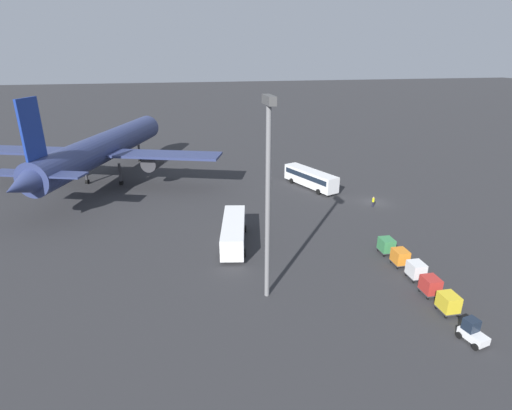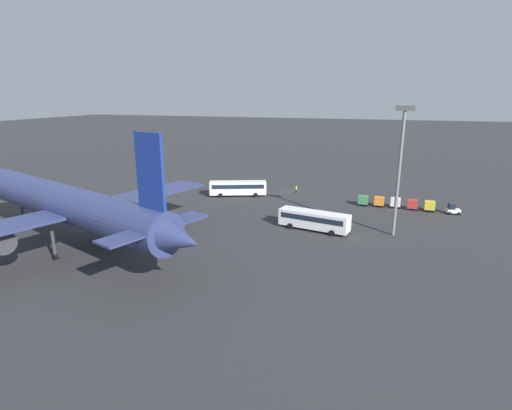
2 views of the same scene
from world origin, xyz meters
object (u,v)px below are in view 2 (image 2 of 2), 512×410
Objects in this scene: shuttle_bus_far at (314,219)px; cargo_cart_green at (363,200)px; worker_person at (296,189)px; cargo_cart_white at (396,202)px; cargo_cart_orange at (379,201)px; baggage_tug at (453,209)px; airplane at (68,205)px; shuttle_bus_near at (238,187)px; cargo_cart_yellow at (430,206)px; cargo_cart_red at (412,204)px.

shuttle_bus_far is 19.82m from cargo_cart_green.
worker_person is 22.75m from cargo_cart_white.
cargo_cart_orange is at bearing 1.61° from cargo_cart_white.
baggage_tug is (-23.71, -17.55, -0.98)m from shuttle_bus_far.
baggage_tug is at bearing 176.59° from cargo_cart_green.
cargo_cart_orange is at bearing -118.24° from airplane.
worker_person is at bearing -171.11° from shuttle_bus_near.
airplane is 55.22m from cargo_cart_green.
cargo_cart_red is (3.17, -0.19, 0.00)m from cargo_cart_yellow.
shuttle_bus_far is 5.98× the size of cargo_cart_red.
shuttle_bus_far is 26.38m from worker_person.
cargo_cart_orange is at bearing 161.24° from worker_person.
baggage_tug is 7.29m from cargo_cart_red.
cargo_cart_yellow reaches higher than worker_person.
cargo_cart_green is at bearing -1.99° from cargo_cart_yellow.
worker_person is (32.29, -7.38, -0.07)m from baggage_tug.
cargo_cart_orange is (3.17, 0.09, 0.00)m from cargo_cart_white.
shuttle_bus_far is at bearing 25.22° from baggage_tug.
shuttle_bus_near is at bearing 0.25° from cargo_cart_red.
cargo_cart_yellow is at bearing 178.01° from cargo_cart_green.
shuttle_bus_near is 27.37m from shuttle_bus_far.
cargo_cart_yellow is at bearing -124.25° from airplane.
cargo_cart_red is (-25.04, 6.63, 0.32)m from worker_person.
baggage_tug reaches higher than cargo_cart_green.
airplane is at bearing 36.23° from cargo_cart_yellow.
airplane is at bearing 42.24° from cargo_cart_orange.
worker_person is (-11.93, -6.79, -1.12)m from shuttle_bus_near.
shuttle_bus_far is (-32.26, -19.91, -4.95)m from airplane.
worker_person is at bearing -15.98° from cargo_cart_white.
baggage_tug reaches higher than cargo_cart_red.
shuttle_bus_far is at bearing 69.44° from cargo_cart_green.
cargo_cart_orange and cargo_cart_green have the same top height.
cargo_cart_white is (10.41, -1.11, 0.25)m from baggage_tug.
cargo_cart_orange is (-42.39, -38.49, -5.69)m from airplane.
cargo_cart_white is at bearing -113.90° from shuttle_bus_far.
cargo_cart_white is (-13.29, -18.66, -0.73)m from shuttle_bus_far.
airplane reaches higher than cargo_cart_white.
cargo_cart_green is (3.17, 0.03, 0.00)m from cargo_cart_orange.
cargo_cart_red is (-36.97, -0.16, -0.80)m from shuttle_bus_near.
cargo_cart_green is at bearing 160.10° from shuttle_bus_near.
shuttle_bus_near is at bearing -29.93° from shuttle_bus_far.
shuttle_bus_far is at bearing 42.69° from cargo_cart_yellow.
shuttle_bus_near is at bearing -12.05° from baggage_tug.
shuttle_bus_near is at bearing -0.04° from cargo_cart_yellow.
worker_person is 25.90m from cargo_cart_red.
airplane is at bearing 22.51° from baggage_tug.
cargo_cart_white is at bearing -178.96° from cargo_cart_green.
airplane is 25.38× the size of cargo_cart_red.
baggage_tug is at bearing 175.68° from cargo_cart_orange.
shuttle_bus_far is 26.72m from cargo_cart_yellow.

